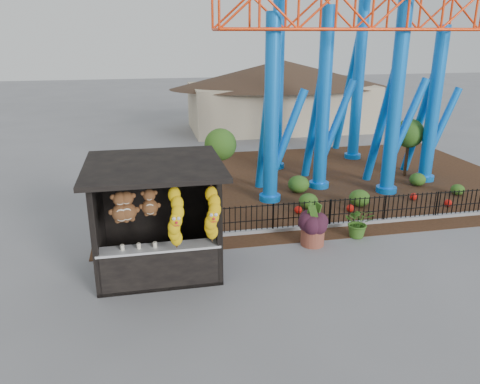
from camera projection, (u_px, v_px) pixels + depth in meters
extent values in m
plane|color=slate|center=(274.00, 278.00, 12.63)|extent=(120.00, 120.00, 0.00)
cube|color=#331E11|center=(312.00, 181.00, 20.81)|extent=(18.00, 12.00, 0.02)
cube|color=gray|center=(362.00, 223.00, 16.16)|extent=(18.00, 0.18, 0.12)
cube|color=black|center=(160.00, 266.00, 13.15)|extent=(3.20, 2.60, 0.10)
cube|color=black|center=(155.00, 203.00, 13.83)|extent=(3.20, 0.12, 3.00)
cube|color=black|center=(98.00, 223.00, 12.39)|extent=(0.12, 2.60, 3.00)
cube|color=black|center=(213.00, 214.00, 12.98)|extent=(0.12, 2.60, 3.00)
cube|color=black|center=(154.00, 166.00, 11.95)|extent=(3.50, 3.40, 0.12)
cube|color=black|center=(94.00, 242.00, 11.25)|extent=(0.14, 0.14, 3.00)
cube|color=black|center=(220.00, 232.00, 11.84)|extent=(0.14, 0.14, 3.00)
cube|color=black|center=(160.00, 268.00, 12.02)|extent=(3.00, 0.50, 1.10)
cube|color=silver|center=(159.00, 248.00, 11.83)|extent=(3.10, 0.55, 0.06)
cylinder|color=black|center=(156.00, 188.00, 10.91)|extent=(2.90, 0.04, 0.04)
cylinder|color=blue|center=(272.00, 112.00, 17.35)|extent=(0.56, 0.56, 7.00)
cylinder|color=blue|center=(270.00, 198.00, 18.44)|extent=(0.84, 0.84, 0.24)
cylinder|color=blue|center=(324.00, 101.00, 18.89)|extent=(0.56, 0.56, 7.30)
cylinder|color=blue|center=(319.00, 184.00, 20.03)|extent=(0.84, 0.84, 0.24)
cylinder|color=blue|center=(396.00, 101.00, 18.22)|extent=(0.56, 0.56, 7.50)
cylinder|color=blue|center=(386.00, 189.00, 19.40)|extent=(0.84, 0.84, 0.24)
cylinder|color=blue|center=(434.00, 106.00, 19.96)|extent=(0.56, 0.56, 6.60)
cylinder|color=blue|center=(424.00, 178.00, 20.99)|extent=(0.84, 0.84, 0.24)
cylinder|color=blue|center=(278.00, 68.00, 21.40)|extent=(0.56, 0.56, 9.50)
cylinder|color=blue|center=(275.00, 165.00, 22.90)|extent=(0.84, 0.84, 0.24)
cylinder|color=blue|center=(360.00, 55.00, 23.03)|extent=(0.56, 0.56, 10.50)
cylinder|color=blue|center=(352.00, 156.00, 24.68)|extent=(0.84, 0.84, 0.24)
cylinder|color=blue|center=(265.00, 130.00, 18.47)|extent=(0.36, 2.21, 5.85)
cylinder|color=blue|center=(286.00, 137.00, 18.10)|extent=(1.62, 0.32, 3.73)
cylinder|color=blue|center=(315.00, 120.00, 20.02)|extent=(0.36, 2.29, 6.10)
cylinder|color=blue|center=(335.00, 126.00, 19.66)|extent=(1.67, 0.32, 3.88)
cylinder|color=blue|center=(382.00, 121.00, 19.36)|extent=(0.36, 2.34, 6.26)
cylinder|color=blue|center=(405.00, 128.00, 19.00)|extent=(1.71, 0.32, 3.99)
cylinder|color=blue|center=(419.00, 122.00, 21.06)|extent=(0.36, 2.10, 5.53)
cylinder|color=blue|center=(441.00, 127.00, 20.69)|extent=(1.54, 0.32, 3.52)
cylinder|color=brown|center=(313.00, 235.00, 14.53)|extent=(0.85, 0.85, 0.63)
ellipsoid|color=#2F1320|center=(314.00, 216.00, 14.33)|extent=(0.70, 0.70, 0.64)
imported|color=#245117|center=(359.00, 222.00, 15.01)|extent=(1.13, 1.05, 1.03)
ellipsoid|color=#2E5619|center=(308.00, 201.00, 17.51)|extent=(0.72, 0.72, 0.58)
ellipsoid|color=#2E5619|center=(360.00, 198.00, 17.74)|extent=(0.79, 0.79, 0.63)
ellipsoid|color=#2E5619|center=(418.00, 179.00, 20.15)|extent=(0.69, 0.69, 0.55)
ellipsoid|color=#2E5619|center=(299.00, 184.00, 19.26)|extent=(0.88, 0.88, 0.70)
ellipsoid|color=#2E5619|center=(458.00, 190.00, 19.01)|extent=(0.55, 0.55, 0.44)
sphere|color=red|center=(298.00, 210.00, 17.07)|extent=(0.28, 0.28, 0.28)
sphere|color=red|center=(350.00, 208.00, 17.21)|extent=(0.28, 0.28, 0.28)
sphere|color=red|center=(414.00, 197.00, 18.44)|extent=(0.28, 0.28, 0.28)
sphere|color=red|center=(448.00, 203.00, 17.75)|extent=(0.28, 0.28, 0.28)
cube|color=#BFAD8C|center=(280.00, 107.00, 31.83)|extent=(12.00, 6.00, 3.00)
cone|color=#332319|center=(281.00, 71.00, 31.06)|extent=(15.00, 15.00, 1.80)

